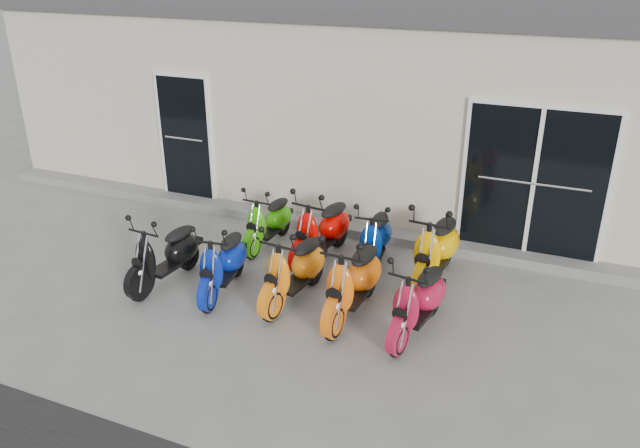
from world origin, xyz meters
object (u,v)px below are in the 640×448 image
(scooter_front_black, at_px, (164,247))
(scooter_front_orange_b, at_px, (353,272))
(scooter_back_green, at_px, (268,215))
(scooter_back_blue, at_px, (376,232))
(scooter_back_yellow, at_px, (437,241))
(scooter_front_blue, at_px, (222,255))
(scooter_front_orange_a, at_px, (294,261))
(scooter_front_red, at_px, (419,293))
(scooter_back_red, at_px, (322,222))

(scooter_front_black, xyz_separation_m, scooter_front_orange_b, (2.62, 0.21, 0.06))
(scooter_back_green, xyz_separation_m, scooter_back_blue, (1.72, -0.04, 0.03))
(scooter_back_yellow, bearing_deg, scooter_front_blue, -147.61)
(scooter_front_orange_a, relative_size, scooter_front_orange_b, 0.95)
(scooter_front_black, bearing_deg, scooter_back_blue, 37.26)
(scooter_front_red, bearing_deg, scooter_back_green, 160.51)
(scooter_front_black, bearing_deg, scooter_front_blue, 11.19)
(scooter_back_yellow, bearing_deg, scooter_back_blue, 176.95)
(scooter_front_black, height_order, scooter_front_red, scooter_front_red)
(scooter_front_black, distance_m, scooter_front_blue, 0.85)
(scooter_front_black, relative_size, scooter_back_yellow, 0.88)
(scooter_front_blue, xyz_separation_m, scooter_back_yellow, (2.50, 1.35, 0.08))
(scooter_front_blue, height_order, scooter_back_red, scooter_back_red)
(scooter_back_red, relative_size, scooter_back_blue, 1.09)
(scooter_back_blue, bearing_deg, scooter_back_yellow, -14.47)
(scooter_front_black, height_order, scooter_back_green, scooter_front_black)
(scooter_front_blue, height_order, scooter_back_yellow, scooter_back_yellow)
(scooter_front_orange_a, bearing_deg, scooter_back_red, 102.54)
(scooter_front_red, xyz_separation_m, scooter_back_blue, (-0.99, 1.42, -0.01))
(scooter_back_yellow, bearing_deg, scooter_front_orange_b, -116.70)
(scooter_back_green, height_order, scooter_back_blue, scooter_back_blue)
(scooter_front_orange_a, distance_m, scooter_back_blue, 1.45)
(scooter_front_orange_a, xyz_separation_m, scooter_back_yellow, (1.55, 1.19, 0.05))
(scooter_front_orange_a, relative_size, scooter_back_green, 1.11)
(scooter_front_orange_b, bearing_deg, scooter_back_yellow, 62.03)
(scooter_back_red, relative_size, scooter_back_yellow, 0.95)
(scooter_front_orange_b, distance_m, scooter_front_red, 0.84)
(scooter_back_green, relative_size, scooter_back_yellow, 0.83)
(scooter_front_black, bearing_deg, scooter_front_red, 7.21)
(scooter_back_green, distance_m, scooter_back_red, 0.93)
(scooter_back_green, bearing_deg, scooter_back_red, -3.93)
(scooter_back_red, distance_m, scooter_back_blue, 0.80)
(scooter_front_black, bearing_deg, scooter_front_orange_b, 9.60)
(scooter_front_orange_a, relative_size, scooter_front_red, 1.04)
(scooter_back_red, bearing_deg, scooter_front_orange_a, -75.40)
(scooter_front_orange_a, distance_m, scooter_back_green, 1.71)
(scooter_front_black, xyz_separation_m, scooter_back_green, (0.74, 1.59, -0.03))
(scooter_front_orange_b, xyz_separation_m, scooter_back_red, (-0.95, 1.28, -0.01))
(scooter_front_blue, xyz_separation_m, scooter_back_red, (0.82, 1.40, 0.05))
(scooter_front_orange_a, bearing_deg, scooter_back_green, 134.61)
(scooter_front_red, relative_size, scooter_back_blue, 1.01)
(scooter_front_orange_a, relative_size, scooter_back_blue, 1.05)
(scooter_front_orange_a, xyz_separation_m, scooter_back_blue, (0.66, 1.29, -0.03))
(scooter_back_blue, bearing_deg, scooter_back_green, 171.28)
(scooter_front_orange_b, xyz_separation_m, scooter_back_green, (-1.88, 1.38, -0.09))
(scooter_front_orange_a, distance_m, scooter_back_red, 1.24)
(scooter_front_blue, xyz_separation_m, scooter_front_orange_a, (0.96, 0.17, 0.03))
(scooter_back_green, bearing_deg, scooter_front_black, -112.29)
(scooter_front_blue, relative_size, scooter_front_orange_a, 0.94)
(scooter_front_black, relative_size, scooter_back_blue, 1.01)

